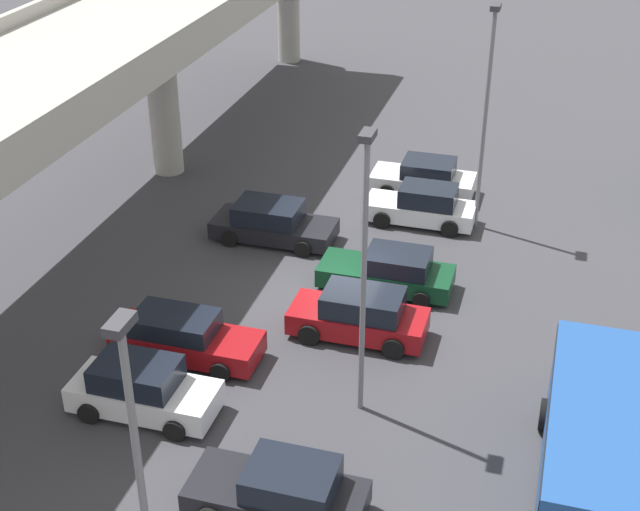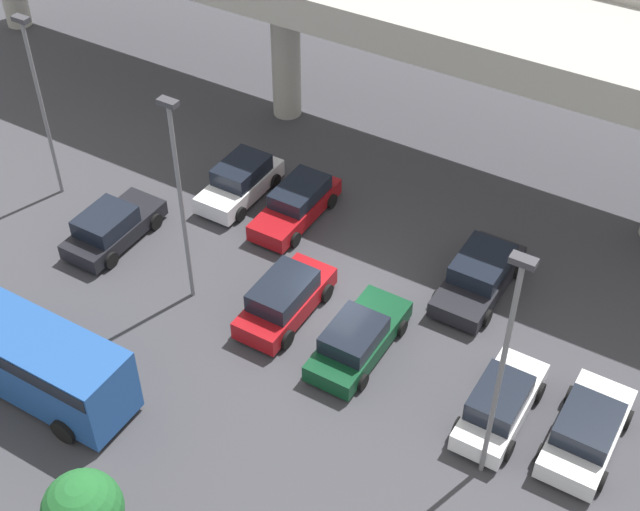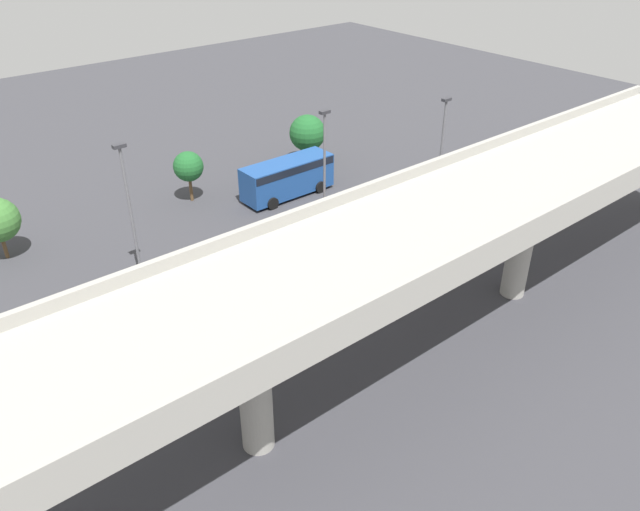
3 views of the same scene
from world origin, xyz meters
name	(u,v)px [view 1 (image 1 of 3)]	position (x,y,z in m)	size (l,w,h in m)	color
ground_plane	(343,306)	(0.00, 0.00, 0.00)	(115.81, 115.81, 0.00)	#38383D
highway_overpass	(42,89)	(0.00, 10.73, 6.84)	(55.41, 7.42, 8.27)	#9E9B93
parked_car_0	(281,492)	(-9.91, -1.05, 0.73)	(2.15, 4.49, 1.57)	black
parked_car_1	(142,389)	(-7.15, 4.09, 0.78)	(2.05, 4.31, 1.67)	silver
parked_car_2	(184,337)	(-4.29, 4.06, 0.72)	(2.00, 4.74, 1.52)	maroon
parked_car_3	(360,315)	(-1.63, -1.01, 0.80)	(2.07, 4.49, 1.68)	maroon
parked_car_4	(389,272)	(1.60, -1.29, 0.69)	(2.11, 4.78, 1.51)	#0C381E
parked_car_5	(272,223)	(3.99, 3.95, 0.73)	(2.25, 4.85, 1.56)	black
parked_car_6	(422,206)	(7.05, -1.48, 0.76)	(1.97, 4.46, 1.65)	silver
parked_car_7	(424,178)	(9.84, -1.05, 0.74)	(2.18, 4.44, 1.59)	silver
shuttle_bus	(592,441)	(-6.93, -8.35, 1.67)	(7.33, 2.62, 2.80)	#1E478C
lamp_post_near_aisle	(364,259)	(-5.23, -1.93, 5.02)	(0.70, 0.35, 8.64)	slate
lamp_post_mid_lot	(486,105)	(7.39, -3.63, 5.19)	(0.70, 0.35, 8.98)	slate
lamp_post_by_overpass	(139,470)	(-14.08, 0.33, 4.82)	(0.70, 0.35, 8.25)	slate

